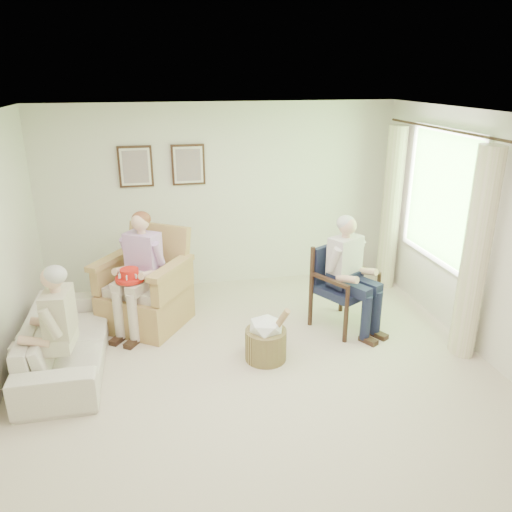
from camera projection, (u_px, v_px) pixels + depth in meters
name	position (u px, v px, depth m)	size (l,w,h in m)	color
floor	(263.00, 387.00, 4.99)	(5.50, 5.50, 0.00)	beige
back_wall	(222.00, 197.00, 7.06)	(5.00, 0.04, 2.60)	silver
front_wall	(411.00, 511.00, 2.01)	(5.00, 0.04, 2.60)	silver
right_wall	(506.00, 248.00, 5.01)	(0.04, 5.50, 2.60)	silver
ceiling	(264.00, 119.00, 4.09)	(5.00, 5.50, 0.02)	white
window	(441.00, 194.00, 6.01)	(0.13, 2.50, 1.63)	#2D6B23
curtain_left	(475.00, 256.00, 5.23)	(0.34, 0.34, 2.30)	beige
curtain_right	(391.00, 209.00, 7.03)	(0.34, 0.34, 2.30)	beige
framed_print_left	(136.00, 167.00, 6.64)	(0.45, 0.05, 0.55)	#382114
framed_print_right	(188.00, 165.00, 6.78)	(0.45, 0.05, 0.55)	#382114
wicker_armchair	(145.00, 295.00, 6.15)	(0.94, 0.93, 1.20)	tan
wood_armchair	(342.00, 282.00, 6.11)	(0.65, 0.61, 1.00)	black
sofa	(67.00, 339.00, 5.31)	(0.77, 1.97, 0.57)	beige
person_wicker	(142.00, 264.00, 5.84)	(0.40, 0.63, 1.43)	beige
person_dark	(349.00, 267.00, 5.86)	(0.40, 0.63, 1.38)	#181D35
person_sofa	(55.00, 323.00, 4.78)	(0.42, 0.62, 1.24)	beige
red_hat	(130.00, 276.00, 5.70)	(0.33, 0.33, 0.14)	red
hatbox	(266.00, 338.00, 5.40)	(0.59, 0.59, 0.66)	#9D8B55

